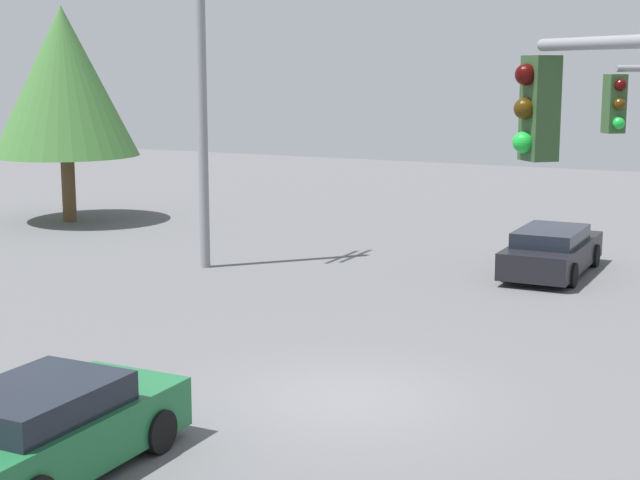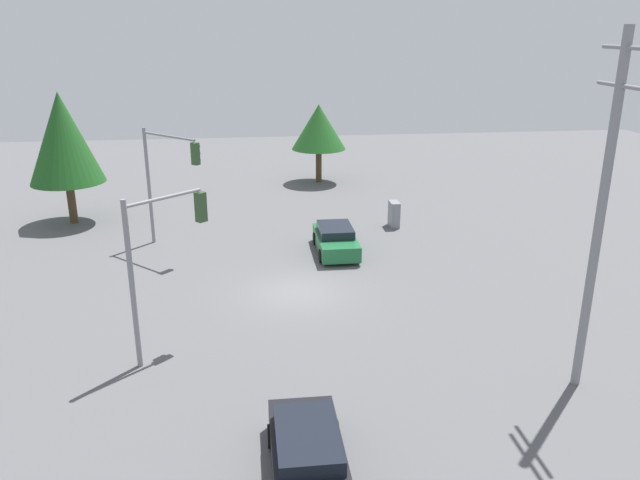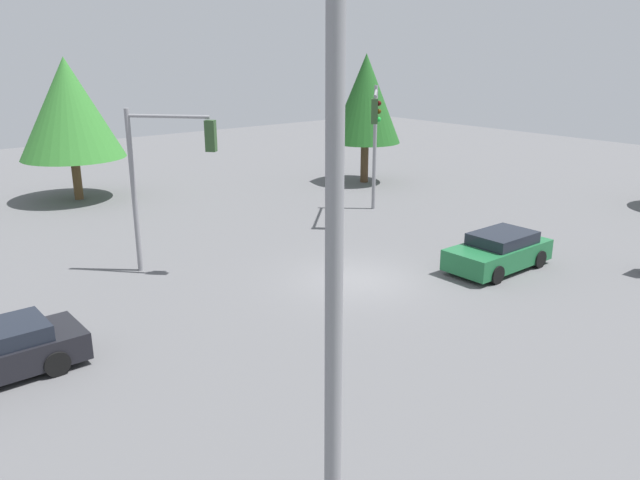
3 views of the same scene
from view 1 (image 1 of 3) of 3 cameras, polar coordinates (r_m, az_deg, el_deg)
ground_plane at (r=17.10m, az=1.65°, el=-9.18°), size 80.00×80.00×0.00m
sedan_dark at (r=27.55m, az=13.33°, el=-0.63°), size 4.74×1.95×1.29m
sedan_green at (r=14.36m, az=-15.58°, el=-10.58°), size 4.23×2.01×1.36m
utility_pole_tall at (r=27.46m, az=-6.93°, el=10.33°), size 2.20×0.28×10.97m
tree_left at (r=36.81m, az=-14.68°, el=8.90°), size 5.24×5.24×7.77m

